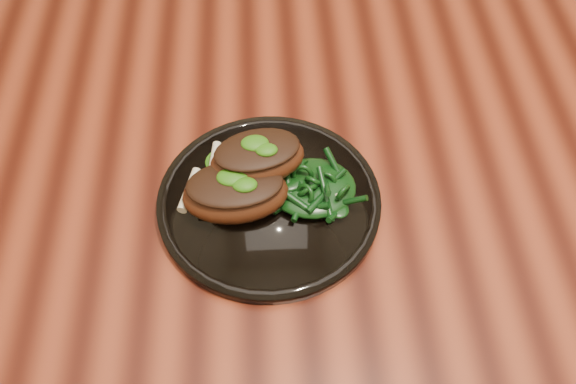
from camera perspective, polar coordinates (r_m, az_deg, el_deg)
The scene contains 6 objects.
desk at distance 0.93m, azimuth 14.30°, elevation 5.23°, with size 1.60×0.80×0.75m.
plate at distance 0.71m, azimuth -1.69°, elevation -0.83°, with size 0.25×0.25×0.02m.
lamb_chop_front at distance 0.68m, azimuth -4.75°, elevation 0.01°, with size 0.12×0.08×0.05m.
lamb_chop_back at distance 0.69m, azimuth -2.79°, elevation 3.10°, with size 0.12×0.09×0.05m.
herb_smear at distance 0.74m, azimuth -4.25°, elevation 2.79°, with size 0.08×0.05×0.01m, color #184A08.
greens_heap at distance 0.70m, azimuth 2.25°, elevation 0.70°, with size 0.10×0.09×0.04m.
Camera 1 is at (-0.26, -0.59, 1.34)m, focal length 40.00 mm.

